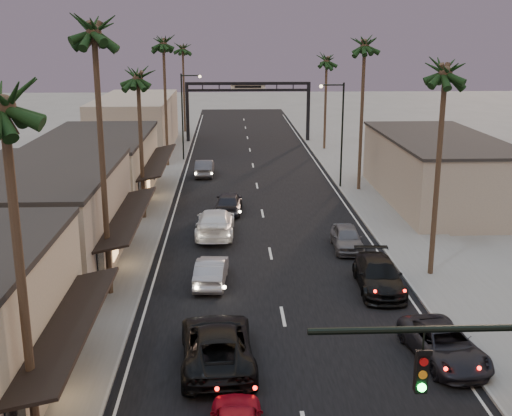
{
  "coord_description": "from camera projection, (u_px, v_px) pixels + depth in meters",
  "views": [
    {
      "loc": [
        -2.5,
        -8.8,
        12.92
      ],
      "look_at": [
        -0.82,
        29.42,
        2.5
      ],
      "focal_mm": 45.0,
      "sensor_mm": 36.0,
      "label": 1
    }
  ],
  "objects": [
    {
      "name": "oncoming_silver",
      "position": [
        211.0,
        271.0,
        34.12
      ],
      "size": [
        1.86,
        4.48,
        1.44
      ],
      "primitive_type": "imported",
      "rotation": [
        0.0,
        0.0,
        3.06
      ],
      "color": "gray",
      "rests_on": "ground"
    },
    {
      "name": "oncoming_grey_far",
      "position": [
        205.0,
        168.0,
        60.13
      ],
      "size": [
        1.71,
        4.67,
        1.53
      ],
      "primitive_type": "imported",
      "rotation": [
        0.0,
        0.0,
        3.12
      ],
      "color": "#434247",
      "rests_on": "ground"
    },
    {
      "name": "storefront_dist",
      "position": [
        136.0,
        123.0,
        73.3
      ],
      "size": [
        8.0,
        20.0,
        6.0
      ],
      "primitive_type": "cube",
      "color": "gray",
      "rests_on": "ground"
    },
    {
      "name": "palm_ra",
      "position": [
        446.0,
        64.0,
        32.48
      ],
      "size": [
        3.2,
        3.2,
        13.2
      ],
      "color": "#38281C",
      "rests_on": "ground"
    },
    {
      "name": "oncoming_pickup",
      "position": [
        217.0,
        344.0,
        25.76
      ],
      "size": [
        3.19,
        6.33,
        1.72
      ],
      "primitive_type": "imported",
      "rotation": [
        0.0,
        0.0,
        3.2
      ],
      "color": "black",
      "rests_on": "ground"
    },
    {
      "name": "palm_far",
      "position": [
        183.0,
        45.0,
        83.81
      ],
      "size": [
        3.2,
        3.2,
        13.2
      ],
      "color": "#38281C",
      "rests_on": "ground"
    },
    {
      "name": "curbside_black",
      "position": [
        379.0,
        275.0,
        33.31
      ],
      "size": [
        2.47,
        5.55,
        1.58
      ],
      "primitive_type": "imported",
      "rotation": [
        0.0,
        0.0,
        -0.05
      ],
      "color": "black",
      "rests_on": "ground"
    },
    {
      "name": "palm_lb",
      "position": [
        93.0,
        23.0,
        29.31
      ],
      "size": [
        3.2,
        3.2,
        15.2
      ],
      "color": "#38281C",
      "rests_on": "ground"
    },
    {
      "name": "road",
      "position": [
        257.0,
        188.0,
        55.36
      ],
      "size": [
        14.0,
        120.0,
        0.02
      ],
      "primitive_type": "cube",
      "color": "black",
      "rests_on": "ground"
    },
    {
      "name": "sidewalk_left",
      "position": [
        156.0,
        172.0,
        61.69
      ],
      "size": [
        5.0,
        92.0,
        0.12
      ],
      "primitive_type": "cube",
      "color": "slate",
      "rests_on": "ground"
    },
    {
      "name": "palm_rc",
      "position": [
        327.0,
        56.0,
        71.29
      ],
      "size": [
        3.2,
        3.2,
        12.2
      ],
      "color": "#38281C",
      "rests_on": "ground"
    },
    {
      "name": "palm_rb",
      "position": [
        365.0,
        40.0,
        51.5
      ],
      "size": [
        3.2,
        3.2,
        14.2
      ],
      "color": "#38281C",
      "rests_on": "ground"
    },
    {
      "name": "ground",
      "position": [
        260.0,
        203.0,
        50.54
      ],
      "size": [
        200.0,
        200.0,
        0.0
      ],
      "primitive_type": "plane",
      "color": "slate",
      "rests_on": "ground"
    },
    {
      "name": "storefront_mid",
      "position": [
        41.0,
        222.0,
        35.77
      ],
      "size": [
        8.0,
        14.0,
        5.5
      ],
      "primitive_type": "cube",
      "color": "gray",
      "rests_on": "ground"
    },
    {
      "name": "building_right",
      "position": [
        438.0,
        171.0,
        50.48
      ],
      "size": [
        8.0,
        18.0,
        5.0
      ],
      "primitive_type": "cube",
      "color": "gray",
      "rests_on": "ground"
    },
    {
      "name": "streetlight_right",
      "position": [
        339.0,
        126.0,
        54.26
      ],
      "size": [
        2.13,
        0.3,
        9.0
      ],
      "color": "black",
      "rests_on": "ground"
    },
    {
      "name": "arch",
      "position": [
        248.0,
        96.0,
        78.0
      ],
      "size": [
        15.2,
        0.4,
        7.27
      ],
      "color": "black",
      "rests_on": "ground"
    },
    {
      "name": "storefront_far",
      "position": [
        97.0,
        169.0,
        51.26
      ],
      "size": [
        8.0,
        16.0,
        5.0
      ],
      "primitive_type": "cube",
      "color": "tan",
      "rests_on": "ground"
    },
    {
      "name": "palm_ld",
      "position": [
        163.0,
        39.0,
        61.37
      ],
      "size": [
        3.2,
        3.2,
        14.2
      ],
      "color": "#38281C",
      "rests_on": "ground"
    },
    {
      "name": "curbside_grey",
      "position": [
        347.0,
        238.0,
        39.61
      ],
      "size": [
        1.87,
        4.36,
        1.47
      ],
      "primitive_type": "imported",
      "rotation": [
        0.0,
        0.0,
        -0.03
      ],
      "color": "#525257",
      "rests_on": "ground"
    },
    {
      "name": "palm_lc",
      "position": [
        138.0,
        71.0,
        43.57
      ],
      "size": [
        3.2,
        3.2,
        12.2
      ],
      "color": "#38281C",
      "rests_on": "ground"
    },
    {
      "name": "oncoming_dgrey",
      "position": [
        229.0,
        202.0,
        47.69
      ],
      "size": [
        2.23,
        4.83,
        1.6
      ],
      "primitive_type": "imported",
      "rotation": [
        0.0,
        0.0,
        3.07
      ],
      "color": "black",
      "rests_on": "ground"
    },
    {
      "name": "streetlight_left",
      "position": [
        185.0,
        110.0,
        66.2
      ],
      "size": [
        2.13,
        0.3,
        9.0
      ],
      "color": "black",
      "rests_on": "ground"
    },
    {
      "name": "oncoming_white",
      "position": [
        215.0,
        222.0,
        42.33
      ],
      "size": [
        2.64,
        6.11,
        1.75
      ],
      "primitive_type": "imported",
      "rotation": [
        0.0,
        0.0,
        3.11
      ],
      "color": "white",
      "rests_on": "ground"
    },
    {
      "name": "palm_la",
      "position": [
        1.0,
        90.0,
        17.29
      ],
      "size": [
        3.2,
        3.2,
        13.2
      ],
      "color": "#38281C",
      "rests_on": "ground"
    },
    {
      "name": "curbside_near",
      "position": [
        444.0,
        345.0,
        26.08
      ],
      "size": [
        2.98,
        5.29,
        1.39
      ],
      "primitive_type": "imported",
      "rotation": [
        0.0,
        0.0,
        0.14
      ],
      "color": "black",
      "rests_on": "ground"
    },
    {
      "name": "sidewalk_right",
      "position": [
        351.0,
        170.0,
        62.5
      ],
      "size": [
        5.0,
        92.0,
        0.12
      ],
      "primitive_type": "cube",
      "color": "slate",
      "rests_on": "ground"
    }
  ]
}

